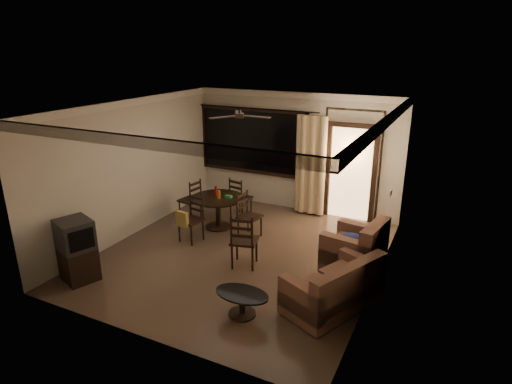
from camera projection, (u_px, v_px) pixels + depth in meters
The scene contains 12 objects.
ground at pixel (241, 254), 8.18m from camera, with size 5.50×5.50×0.00m, color #7F6651.
room_shell at pixel (305, 145), 8.84m from camera, with size 5.50×6.70×5.50m.
dining_table at pixel (218, 204), 9.22m from camera, with size 1.12×1.12×0.92m.
dining_chair_west at pixel (191, 207), 9.77m from camera, with size 0.49×0.49×0.95m.
dining_chair_east at pixel (249, 224), 8.85m from camera, with size 0.49×0.49×0.95m.
dining_chair_south at pixel (191, 227), 8.65m from camera, with size 0.49×0.53×0.95m.
dining_chair_north at pixel (241, 205), 9.91m from camera, with size 0.49×0.49×0.95m.
tv_cabinet at pixel (77, 250), 7.15m from camera, with size 0.70×0.67×1.08m.
sofa at pixel (335, 290), 6.40m from camera, with size 1.37×1.71×0.81m.
armchair at pixel (357, 250), 7.49m from camera, with size 1.06×1.06×0.93m.
coffee_table at pixel (242, 300), 6.27m from camera, with size 0.83×0.50×0.37m.
side_chair at pixel (244, 250), 7.67m from camera, with size 0.56×0.56×1.03m.
Camera 1 is at (3.47, -6.48, 3.79)m, focal length 30.00 mm.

